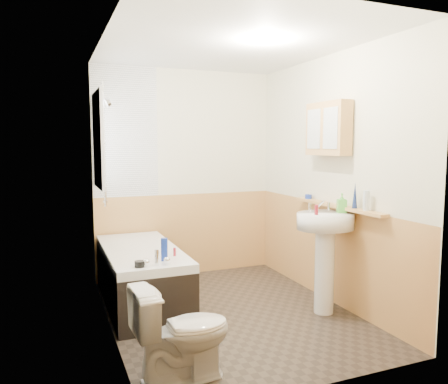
{
  "coord_description": "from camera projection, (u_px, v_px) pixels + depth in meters",
  "views": [
    {
      "loc": [
        -1.56,
        -3.71,
        1.6
      ],
      "look_at": [
        0.0,
        0.15,
        1.15
      ],
      "focal_mm": 35.0,
      "sensor_mm": 36.0,
      "label": 1
    }
  ],
  "objects": [
    {
      "name": "floor",
      "position": [
        230.0,
        313.0,
        4.17
      ],
      "size": [
        2.8,
        2.8,
        0.0
      ],
      "primitive_type": "plane",
      "color": "#2B241E",
      "rests_on": "ground"
    },
    {
      "name": "ceiling",
      "position": [
        230.0,
        44.0,
        3.91
      ],
      "size": [
        2.8,
        2.8,
        0.0
      ],
      "primitive_type": "plane",
      "rotation": [
        3.14,
        0.0,
        0.0
      ],
      "color": "white",
      "rests_on": "ground"
    },
    {
      "name": "wall_back",
      "position": [
        186.0,
        174.0,
        5.34
      ],
      "size": [
        2.2,
        0.02,
        2.5
      ],
      "primitive_type": "cube",
      "color": "#EBE5C2",
      "rests_on": "ground"
    },
    {
      "name": "wall_front",
      "position": [
        317.0,
        201.0,
        2.74
      ],
      "size": [
        2.2,
        0.02,
        2.5
      ],
      "primitive_type": "cube",
      "color": "#EBE5C2",
      "rests_on": "ground"
    },
    {
      "name": "wall_left",
      "position": [
        107.0,
        187.0,
        3.63
      ],
      "size": [
        0.02,
        2.8,
        2.5
      ],
      "primitive_type": "cube",
      "color": "#EBE5C2",
      "rests_on": "ground"
    },
    {
      "name": "wall_right",
      "position": [
        330.0,
        179.0,
        4.45
      ],
      "size": [
        0.02,
        2.8,
        2.5
      ],
      "primitive_type": "cube",
      "color": "#EBE5C2",
      "rests_on": "ground"
    },
    {
      "name": "wainscot_right",
      "position": [
        327.0,
        251.0,
        4.53
      ],
      "size": [
        0.01,
        2.8,
        1.0
      ],
      "primitive_type": "cube",
      "color": "tan",
      "rests_on": "wall_right"
    },
    {
      "name": "wainscot_front",
      "position": [
        312.0,
        315.0,
        2.84
      ],
      "size": [
        2.2,
        0.01,
        1.0
      ],
      "primitive_type": "cube",
      "color": "tan",
      "rests_on": "wall_front"
    },
    {
      "name": "wainscot_back",
      "position": [
        187.0,
        234.0,
        5.4
      ],
      "size": [
        2.2,
        0.01,
        1.0
      ],
      "primitive_type": "cube",
      "color": "tan",
      "rests_on": "wall_back"
    },
    {
      "name": "tile_cladding_left",
      "position": [
        110.0,
        187.0,
        3.64
      ],
      "size": [
        0.01,
        2.8,
        2.5
      ],
      "primitive_type": "cube",
      "color": "white",
      "rests_on": "wall_left"
    },
    {
      "name": "tile_return_back",
      "position": [
        125.0,
        132.0,
        5.0
      ],
      "size": [
        0.75,
        0.01,
        1.5
      ],
      "primitive_type": "cube",
      "color": "white",
      "rests_on": "wall_back"
    },
    {
      "name": "window",
      "position": [
        99.0,
        140.0,
        4.48
      ],
      "size": [
        0.03,
        0.79,
        0.99
      ],
      "color": "white",
      "rests_on": "wall_left"
    },
    {
      "name": "bathtub",
      "position": [
        141.0,
        275.0,
        4.39
      ],
      "size": [
        0.7,
        1.58,
        0.71
      ],
      "color": "black",
      "rests_on": "floor"
    },
    {
      "name": "shower_riser",
      "position": [
        105.0,
        134.0,
        4.21
      ],
      "size": [
        0.11,
        0.08,
        1.21
      ],
      "color": "silver",
      "rests_on": "wall_left"
    },
    {
      "name": "toilet",
      "position": [
        182.0,
        333.0,
        2.96
      ],
      "size": [
        0.7,
        0.41,
        0.66
      ],
      "primitive_type": "imported",
      "rotation": [
        0.0,
        0.0,
        1.62
      ],
      "color": "white",
      "rests_on": "floor"
    },
    {
      "name": "sink",
      "position": [
        325.0,
        242.0,
        4.12
      ],
      "size": [
        0.56,
        0.46,
        1.09
      ],
      "rotation": [
        0.0,
        0.0,
        0.05
      ],
      "color": "white",
      "rests_on": "floor"
    },
    {
      "name": "pine_shelf",
      "position": [
        337.0,
        206.0,
        4.26
      ],
      "size": [
        0.1,
        1.33,
        0.03
      ],
      "primitive_type": "cube",
      "color": "tan",
      "rests_on": "wall_right"
    },
    {
      "name": "medicine_cabinet",
      "position": [
        328.0,
        129.0,
        4.29
      ],
      "size": [
        0.15,
        0.58,
        0.52
      ],
      "color": "tan",
      "rests_on": "wall_right"
    },
    {
      "name": "foam_can",
      "position": [
        366.0,
        201.0,
        3.85
      ],
      "size": [
        0.06,
        0.06,
        0.18
      ],
      "primitive_type": "cylinder",
      "rotation": [
        0.0,
        0.0,
        -0.18
      ],
      "color": "silver",
      "rests_on": "pine_shelf"
    },
    {
      "name": "green_bottle",
      "position": [
        355.0,
        195.0,
        4.0
      ],
      "size": [
        0.06,
        0.06,
        0.24
      ],
      "primitive_type": "cone",
      "rotation": [
        0.0,
        0.0,
        0.3
      ],
      "color": "navy",
      "rests_on": "pine_shelf"
    },
    {
      "name": "black_jar",
      "position": [
        308.0,
        197.0,
        4.71
      ],
      "size": [
        0.09,
        0.09,
        0.05
      ],
      "primitive_type": "cylinder",
      "rotation": [
        0.0,
        0.0,
        -0.39
      ],
      "color": "#19339E",
      "rests_on": "pine_shelf"
    },
    {
      "name": "soap_bottle",
      "position": [
        342.0,
        208.0,
        4.1
      ],
      "size": [
        0.15,
        0.2,
        0.08
      ],
      "primitive_type": "imported",
      "rotation": [
        0.0,
        0.0,
        -0.43
      ],
      "color": "#59C647",
      "rests_on": "sink"
    },
    {
      "name": "clear_bottle",
      "position": [
        316.0,
        210.0,
        3.97
      ],
      "size": [
        0.04,
        0.04,
        0.09
      ],
      "primitive_type": "cylinder",
      "rotation": [
        0.0,
        0.0,
        0.33
      ],
      "color": "maroon",
      "rests_on": "sink"
    },
    {
      "name": "blue_gel",
      "position": [
        164.0,
        250.0,
        3.87
      ],
      "size": [
        0.07,
        0.05,
        0.21
      ],
      "primitive_type": "cube",
      "rotation": [
        0.0,
        0.0,
        -0.34
      ],
      "color": "#19339E",
      "rests_on": "bathtub"
    },
    {
      "name": "cream_jar",
      "position": [
        139.0,
        264.0,
        3.68
      ],
      "size": [
        0.11,
        0.11,
        0.05
      ],
      "primitive_type": "cylinder",
      "rotation": [
        0.0,
        0.0,
        0.41
      ],
      "color": "black",
      "rests_on": "bathtub"
    },
    {
      "name": "orange_bottle",
      "position": [
        175.0,
        252.0,
        4.05
      ],
      "size": [
        0.03,
        0.03,
        0.08
      ],
      "primitive_type": "cylinder",
      "rotation": [
        0.0,
        0.0,
        0.4
      ],
      "color": "maroon",
      "rests_on": "bathtub"
    }
  ]
}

